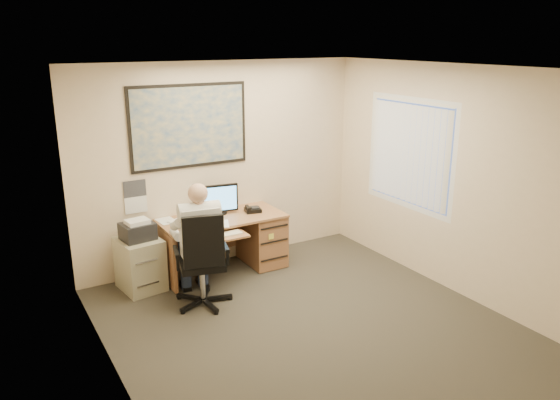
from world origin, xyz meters
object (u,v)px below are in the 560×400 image
office_chair (205,278)px  person (200,245)px  desk (245,234)px  filing_cabinet (140,259)px

office_chair → person: size_ratio=0.80×
desk → office_chair: 1.22m
office_chair → person: 0.39m
desk → person: bearing=-142.4°
filing_cabinet → office_chair: (0.51, -0.80, -0.05)m
office_chair → person: (-0.01, 0.08, 0.38)m
desk → office_chair: size_ratio=1.39×
person → office_chair: bearing=-72.1°
filing_cabinet → person: (0.50, -0.72, 0.33)m
desk → filing_cabinet: desk is taller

